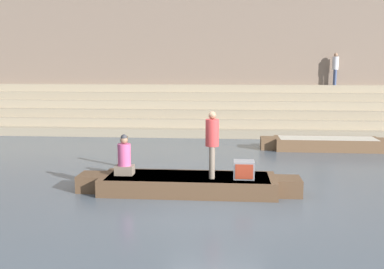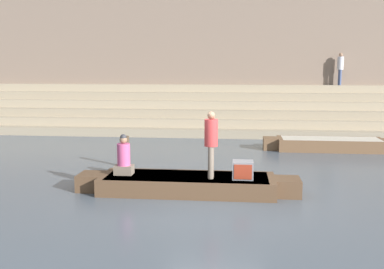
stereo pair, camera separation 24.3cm
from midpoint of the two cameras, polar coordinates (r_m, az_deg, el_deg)
ground_plane at (r=11.22m, az=3.50°, el=-8.14°), size 120.00×120.00×0.00m
ghat_steps at (r=22.65m, az=4.81°, el=2.51°), size 36.00×3.89×2.29m
back_wall at (r=24.54m, az=5.01°, el=10.41°), size 34.20×1.28×8.06m
rowboat_main at (r=11.68m, az=-0.02°, el=-6.25°), size 5.75×1.54×0.44m
person_standing at (r=11.26m, az=3.06°, el=-0.69°), size 0.34×0.34×1.69m
person_rowing at (r=11.84m, az=-8.08°, el=-3.01°), size 0.47×0.37×1.06m
tv_set at (r=11.39m, az=7.09°, el=-4.49°), size 0.52×0.47×0.45m
moored_boat_shore at (r=18.28m, az=17.52°, el=-1.16°), size 5.16×1.28×0.47m
mooring_post at (r=14.63m, az=-7.79°, el=-2.17°), size 0.16×0.16×1.02m
person_on_steps at (r=24.17m, az=18.59°, el=8.18°), size 0.31×0.31×1.62m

